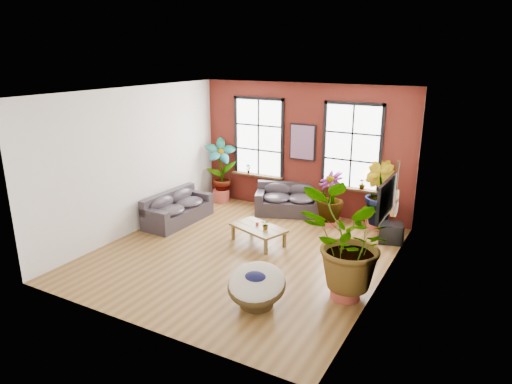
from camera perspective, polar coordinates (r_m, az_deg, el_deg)
room at (r=9.72m, az=-1.29°, el=2.11°), size 6.04×6.54×3.54m
sofa_back at (r=12.52m, az=4.18°, el=-1.03°), size 1.99×1.48×0.83m
sofa_left at (r=12.04m, az=-9.90°, el=-2.08°), size 0.88×2.00×0.78m
coffee_table at (r=10.54m, az=0.29°, el=-4.61°), size 1.44×1.11×0.49m
papasan_chair at (r=8.06m, az=0.07°, el=-11.55°), size 1.20×1.21×0.77m
poster at (r=12.33m, az=5.84°, el=6.21°), size 0.74×0.06×0.98m
tv_wall_unit at (r=9.16m, az=16.27°, el=-0.86°), size 0.13×1.86×1.20m
media_box at (r=11.10m, az=16.46°, el=-4.92°), size 0.66×0.60×0.46m
pot_back_left at (r=13.58m, az=-4.37°, el=-0.45°), size 0.52×0.52×0.36m
pot_back_right at (r=11.91m, az=14.84°, el=-3.43°), size 0.62×0.62×0.40m
pot_right_wall at (r=8.54m, az=11.10°, el=-11.64°), size 0.69×0.69×0.40m
pot_mid at (r=11.88m, az=9.10°, el=-3.14°), size 0.70×0.70×0.38m
floor_plant_back_left at (r=13.38m, az=-4.41°, el=3.03°), size 1.11×1.03×1.74m
floor_plant_back_right at (r=11.66m, az=14.98°, el=-0.05°), size 1.11×1.10×1.57m
floor_plant_right_wall at (r=8.19m, az=11.33°, el=-6.25°), size 2.15×2.12×1.80m
floor_plant_mid at (r=11.67m, az=9.22°, el=-0.53°), size 0.99×0.99×1.26m
table_plant at (r=10.33m, az=1.23°, el=-4.11°), size 0.25×0.23×0.23m
sill_plant_left at (r=13.20m, az=-0.97°, el=2.95°), size 0.17×0.17×0.27m
sill_plant_right at (r=11.95m, az=13.12°, el=0.98°), size 0.19×0.19×0.27m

